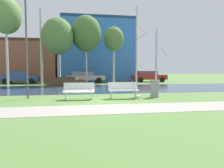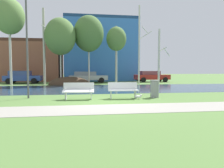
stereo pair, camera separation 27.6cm
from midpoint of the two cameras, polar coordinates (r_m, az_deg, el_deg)
ground_plane at (r=19.76m, az=-4.91°, el=-0.64°), size 120.00×120.00×0.00m
paved_path_strip at (r=8.26m, az=-0.17°, el=-6.79°), size 60.00×2.06×0.01m
river_band at (r=17.39m, az=-4.46°, el=-1.23°), size 80.00×8.18×0.01m
soil_mound at (r=22.52m, az=-11.14°, el=-0.16°), size 4.33×3.07×1.67m
bench_left at (r=10.98m, az=-8.37°, el=-1.73°), size 1.64×0.67×0.87m
bench_right at (r=11.23m, az=3.73°, el=-1.58°), size 1.64×0.67×0.87m
trash_bin at (r=11.93m, az=12.17°, el=-1.21°), size 0.49×0.49×0.96m
seagull at (r=11.16m, az=7.91°, el=-3.40°), size 0.42×0.16×0.25m
streetlamp at (r=12.34m, az=-21.65°, el=15.29°), size 0.32×0.32×6.17m
birch_far_left at (r=23.90m, az=-25.89°, el=16.16°), size 2.94×2.94×8.76m
birch_left at (r=23.32m, az=-17.62°, el=9.87°), size 1.60×2.35×7.96m
birch_center_left at (r=22.90m, az=-13.56°, el=12.46°), size 3.21×3.21×6.94m
birch_center at (r=23.83m, az=-6.02°, el=13.45°), size 3.31×3.31×7.52m
birch_center_right at (r=24.30m, az=1.52°, el=12.07°), size 2.27×2.27×6.50m
birch_right at (r=23.91m, az=7.79°, el=10.62°), size 1.48×2.33×8.64m
birch_far_right at (r=24.24m, az=13.08°, el=7.38°), size 1.38×2.16×6.09m
parked_van_nearest_blue at (r=26.15m, az=-22.91°, el=1.83°), size 4.07×2.16×1.45m
parked_sedan_second_silver at (r=25.86m, az=-6.44°, el=2.00°), size 4.71×2.13×1.35m
parked_hatch_third_red at (r=27.67m, az=10.91°, el=2.13°), size 4.44×2.15×1.41m
building_brick_low at (r=33.23m, az=-24.29°, el=5.68°), size 12.48×7.55×5.62m
building_blue_store at (r=32.16m, az=-2.99°, el=8.98°), size 10.24×7.83×8.87m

